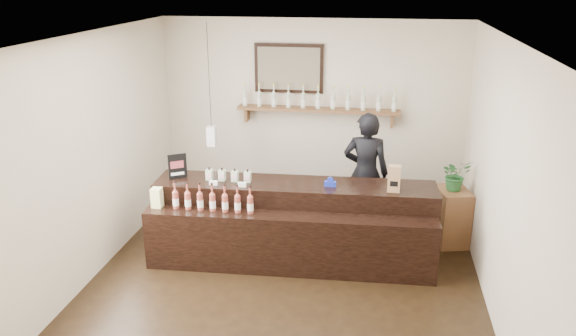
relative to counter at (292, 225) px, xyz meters
The scene contains 10 objects.
ground 0.73m from the counter, 90.49° to the right, with size 5.00×5.00×0.00m, color black.
room_shell 1.37m from the counter, 90.49° to the right, with size 5.00×5.00×5.00m.
back_wall_decor 2.23m from the counter, 95.03° to the left, with size 2.66×0.96×1.69m.
counter is the anchor object (origin of this frame).
promo_sign 1.61m from the counter, behind, with size 0.21×0.14×0.32m.
paper_bag 1.37m from the counter, ahead, with size 0.15×0.12×0.32m.
tape_dispenser 0.72m from the counter, 10.99° to the left, with size 0.14×0.06×0.12m.
side_cabinet 2.14m from the counter, 21.24° to the left, with size 0.49×0.59×0.75m.
potted_plant 2.20m from the counter, 21.24° to the left, with size 0.37×0.32×0.41m, color #255D2A.
shopkeeper 1.39m from the counter, 49.06° to the left, with size 0.69×0.46×1.91m, color black.
Camera 1 is at (0.97, -5.66, 3.42)m, focal length 35.00 mm.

